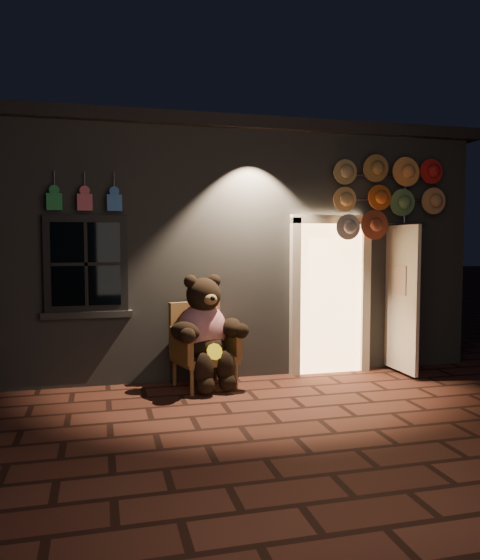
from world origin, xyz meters
name	(u,v)px	position (x,y,z in m)	size (l,w,h in m)	color
ground	(268,411)	(0.00, 0.00, 0.00)	(60.00, 60.00, 0.00)	#542B20
shop_building	(201,247)	(0.00, 3.99, 1.74)	(7.30, 5.95, 3.51)	slate
wicker_armchair	(202,345)	(-0.51, 1.20, 0.53)	(0.85, 0.81, 1.05)	#975C3A
teddy_bear	(205,332)	(-0.49, 1.06, 0.71)	(0.99, 0.88, 1.40)	#AA122C
hat_rack	(386,196)	(2.08, 1.28, 2.45)	(1.68, 0.22, 2.97)	#59595E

